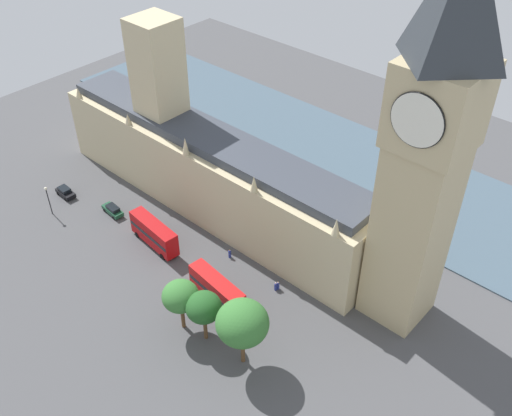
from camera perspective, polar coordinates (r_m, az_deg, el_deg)
ground_plane at (r=106.01m, az=-4.96°, el=-0.30°), size 136.39×136.39×0.00m
river_thames at (r=124.24m, az=5.04°, el=6.18°), size 28.85×122.75×0.25m
parliament_building at (r=102.91m, az=-5.00°, el=4.29°), size 11.75×66.39×32.06m
clock_tower at (r=73.22m, az=16.57°, el=5.80°), size 9.56×9.56×55.00m
car_black_by_river_gate at (r=114.43m, az=-18.16°, el=1.51°), size 2.12×4.29×1.74m
car_dark_green_midblock at (r=107.59m, az=-13.84°, el=-0.18°), size 2.13×4.78×1.74m
double_decker_bus_opposite_hall at (r=98.39m, az=-9.94°, el=-2.42°), size 3.52×10.69×4.75m
double_decker_bus_far_end at (r=87.70m, az=-3.83°, el=-7.99°), size 3.65×10.71×4.75m
pedestrian_near_tower at (r=90.72m, az=1.94°, el=-7.69°), size 0.64×0.64×1.55m
pedestrian_kerbside at (r=96.01m, az=-2.59°, el=-4.50°), size 0.68×0.66×1.63m
pedestrian_under_trees at (r=90.88m, az=2.17°, el=-7.61°), size 0.60×0.65×1.52m
plane_tree_corner at (r=82.26m, az=-7.40°, el=-8.57°), size 5.23×5.23×8.57m
plane_tree_leading at (r=76.48m, az=-1.35°, el=-11.20°), size 7.04×7.04×10.80m
plane_tree_trailing at (r=80.55m, az=-5.14°, el=-9.67°), size 5.02×5.02×8.47m
street_lamp_slot_10 at (r=108.87m, az=-19.73°, el=1.18°), size 0.56×0.56×5.90m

